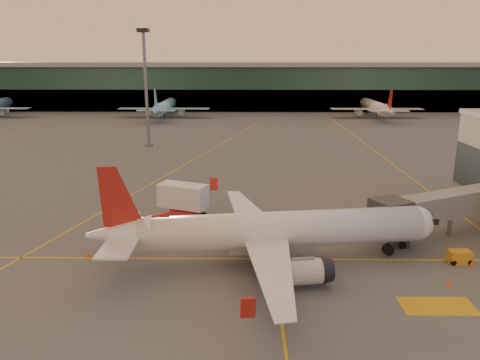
{
  "coord_description": "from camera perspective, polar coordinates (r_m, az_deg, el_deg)",
  "views": [
    {
      "loc": [
        2.21,
        -38.66,
        19.91
      ],
      "look_at": [
        1.44,
        17.34,
        5.0
      ],
      "focal_mm": 35.0,
      "sensor_mm": 36.0,
      "label": 1
    }
  ],
  "objects": [
    {
      "name": "cone_nose",
      "position": [
        51.87,
        26.41,
        -8.99
      ],
      "size": [
        0.45,
        0.45,
        0.57
      ],
      "color": "#EF4B0C",
      "rests_on": "ground"
    },
    {
      "name": "distant_aircraft_row",
      "position": [
        159.62,
        -7.65,
        7.61
      ],
      "size": [
        290.0,
        34.0,
        13.0
      ],
      "color": "#86CDE0",
      "rests_on": "ground"
    },
    {
      "name": "ground",
      "position": [
        43.54,
        -2.27,
        -12.31
      ],
      "size": [
        600.0,
        600.0,
        0.0
      ],
      "primitive_type": "plane",
      "color": "#4C4F54",
      "rests_on": "ground"
    },
    {
      "name": "gpu_cart",
      "position": [
        51.71,
        25.18,
        -8.5
      ],
      "size": [
        2.29,
        1.51,
        1.27
      ],
      "rotation": [
        0.0,
        0.0,
        0.1
      ],
      "color": "orange",
      "rests_on": "ground"
    },
    {
      "name": "cone_tail",
      "position": [
        50.69,
        -18.03,
        -8.66
      ],
      "size": [
        0.44,
        0.44,
        0.56
      ],
      "color": "#EF4B0C",
      "rests_on": "ground"
    },
    {
      "name": "taxi_markings",
      "position": [
        86.03,
        -5.6,
        1.46
      ],
      "size": [
        100.12,
        173.0,
        0.01
      ],
      "color": "gold",
      "rests_on": "ground"
    },
    {
      "name": "catering_truck",
      "position": [
        58.22,
        -6.89,
        -2.45
      ],
      "size": [
        6.53,
        4.63,
        4.65
      ],
      "rotation": [
        0.0,
        0.0,
        -0.38
      ],
      "color": "red",
      "rests_on": "ground"
    },
    {
      "name": "terminal",
      "position": [
        180.81,
        0.09,
        11.37
      ],
      "size": [
        400.0,
        20.0,
        17.6
      ],
      "color": "#19382D",
      "rests_on": "ground"
    },
    {
      "name": "cone_fwd",
      "position": [
        46.51,
        24.14,
        -11.45
      ],
      "size": [
        0.47,
        0.47,
        0.6
      ],
      "color": "#EF4B0C",
      "rests_on": "ground"
    },
    {
      "name": "mast_west_near",
      "position": [
        107.11,
        -11.43,
        11.92
      ],
      "size": [
        2.4,
        2.4,
        25.6
      ],
      "color": "slate",
      "rests_on": "ground"
    },
    {
      "name": "main_airplane",
      "position": [
        45.82,
        3.69,
        -6.3
      ],
      "size": [
        34.18,
        30.94,
        10.33
      ],
      "rotation": [
        0.0,
        0.0,
        0.14
      ],
      "color": "white",
      "rests_on": "ground"
    },
    {
      "name": "cone_wing_left",
      "position": [
        62.57,
        1.64,
        -3.41
      ],
      "size": [
        0.4,
        0.4,
        0.51
      ],
      "color": "#EF4B0C",
      "rests_on": "ground"
    },
    {
      "name": "jet_bridge",
      "position": [
        58.86,
        25.2,
        -2.66
      ],
      "size": [
        21.1,
        12.33,
        5.34
      ],
      "color": "slate",
      "rests_on": "ground"
    }
  ]
}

